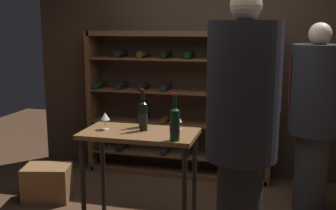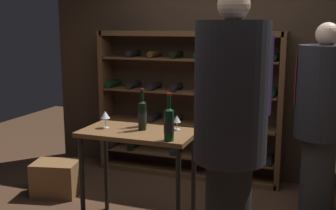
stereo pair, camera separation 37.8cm
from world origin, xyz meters
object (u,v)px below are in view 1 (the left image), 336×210
object	(u,v)px
wine_crate	(48,183)
wine_glass_stemmed_center	(178,120)
tasting_table	(140,145)
wine_bottle_amber_reserve	(143,116)
person_guest_khaki	(315,111)
wine_bottle_black_capsule	(142,113)
wine_rack	(177,105)
wine_bottle_gold_foil	(175,124)
wine_glass_stemmed_right	(105,117)
person_host_in_suit	(242,124)

from	to	relation	value
wine_crate	wine_glass_stemmed_center	distance (m)	1.71
tasting_table	wine_bottle_amber_reserve	size ratio (longest dim) A/B	2.74
person_guest_khaki	wine_bottle_black_capsule	bearing A→B (deg)	119.14
person_guest_khaki	wine_crate	size ratio (longest dim) A/B	3.90
tasting_table	wine_rack	bearing A→B (deg)	89.81
wine_bottle_gold_foil	wine_rack	bearing A→B (deg)	102.41
wine_glass_stemmed_right	person_guest_khaki	bearing A→B (deg)	23.47
tasting_table	wine_glass_stemmed_center	distance (m)	0.41
wine_rack	wine_bottle_amber_reserve	xyz separation A→B (m)	(0.02, -1.41, 0.17)
wine_bottle_gold_foil	tasting_table	bearing A→B (deg)	151.05
person_guest_khaki	wine_glass_stemmed_center	distance (m)	1.38
wine_glass_stemmed_center	wine_glass_stemmed_right	xyz separation A→B (m)	(-0.64, -0.16, 0.02)
wine_bottle_amber_reserve	wine_glass_stemmed_right	bearing A→B (deg)	-171.32
wine_bottle_black_capsule	wine_bottle_gold_foil	xyz separation A→B (m)	(0.40, -0.38, 0.02)
wine_rack	wine_bottle_gold_foil	world-z (taller)	wine_rack
wine_crate	wine_bottle_amber_reserve	distance (m)	1.51
wine_rack	wine_crate	bearing A→B (deg)	-137.19
wine_glass_stemmed_center	wine_glass_stemmed_right	size ratio (longest dim) A/B	0.83
tasting_table	wine_bottle_black_capsule	world-z (taller)	wine_bottle_black_capsule
wine_rack	wine_bottle_gold_foil	bearing A→B (deg)	-77.59
wine_bottle_amber_reserve	wine_glass_stemmed_right	world-z (taller)	wine_bottle_amber_reserve
person_guest_khaki	wine_bottle_gold_foil	size ratio (longest dim) A/B	4.77
wine_rack	person_host_in_suit	distance (m)	2.15
wine_bottle_amber_reserve	wine_glass_stemmed_right	xyz separation A→B (m)	(-0.34, -0.05, -0.02)
person_host_in_suit	wine_glass_stemmed_right	xyz separation A→B (m)	(-1.25, 0.46, -0.12)
person_host_in_suit	wine_glass_stemmed_right	world-z (taller)	person_host_in_suit
wine_bottle_amber_reserve	wine_bottle_gold_foil	xyz separation A→B (m)	(0.35, -0.25, 0.01)
wine_bottle_black_capsule	wine_bottle_amber_reserve	size ratio (longest dim) A/B	0.95
wine_bottle_black_capsule	wine_glass_stemmed_right	bearing A→B (deg)	-148.83
person_guest_khaki	tasting_table	bearing A→B (deg)	124.73
wine_rack	tasting_table	world-z (taller)	wine_rack
wine_bottle_gold_foil	wine_bottle_black_capsule	bearing A→B (deg)	136.57
tasting_table	person_guest_khaki	size ratio (longest dim) A/B	0.54
person_guest_khaki	wine_bottle_amber_reserve	bearing A→B (deg)	123.73
tasting_table	wine_bottle_amber_reserve	xyz separation A→B (m)	(0.02, 0.05, 0.27)
wine_rack	wine_crate	distance (m)	1.75
person_host_in_suit	person_guest_khaki	distance (m)	1.41
wine_bottle_amber_reserve	wine_bottle_black_capsule	bearing A→B (deg)	111.54
tasting_table	wine_bottle_black_capsule	xyz separation A→B (m)	(-0.03, 0.17, 0.25)
wine_bottle_black_capsule	person_host_in_suit	bearing A→B (deg)	-33.86
wine_bottle_gold_foil	wine_crate	bearing A→B (deg)	159.59
wine_glass_stemmed_right	tasting_table	bearing A→B (deg)	1.33
wine_crate	wine_rack	bearing A→B (deg)	42.81
person_host_in_suit	wine_bottle_gold_foil	xyz separation A→B (m)	(-0.55, 0.26, -0.09)
wine_glass_stemmed_right	wine_glass_stemmed_center	bearing A→B (deg)	14.43
wine_glass_stemmed_right	wine_bottle_gold_foil	bearing A→B (deg)	-15.94
wine_crate	wine_bottle_amber_reserve	size ratio (longest dim) A/B	1.30
wine_bottle_black_capsule	wine_bottle_amber_reserve	bearing A→B (deg)	-68.46
wine_glass_stemmed_center	wine_glass_stemmed_right	distance (m)	0.66
person_guest_khaki	wine_glass_stemmed_right	bearing A→B (deg)	120.71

